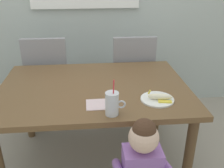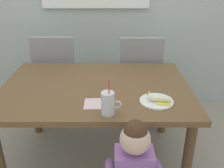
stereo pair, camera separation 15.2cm
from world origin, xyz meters
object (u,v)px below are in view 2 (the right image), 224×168
milk_cup (107,105)px  paper_napkin (95,104)px  dining_table (95,96)px  snack_plate (156,101)px  dining_chair_right (139,74)px  dining_chair_left (57,73)px  peeled_banana (159,99)px  toddler_standing (133,167)px

milk_cup → paper_napkin: (-0.09, 0.13, -0.06)m
dining_table → snack_plate: (0.43, -0.26, 0.09)m
dining_chair_right → snack_plate: bearing=90.9°
dining_table → dining_chair_left: 0.85m
dining_chair_right → milk_cup: (-0.31, -1.10, 0.26)m
dining_table → peeled_banana: size_ratio=8.26×
dining_table → peeled_banana: (0.45, -0.28, 0.12)m
milk_cup → peeled_banana: milk_cup is taller
snack_plate → peeled_banana: bearing=-42.0°
dining_chair_right → milk_cup: size_ratio=3.85×
dining_table → dining_chair_right: dining_chair_right is taller
dining_table → toddler_standing: (0.25, -0.66, -0.12)m
toddler_standing → snack_plate: toddler_standing is taller
milk_cup → peeled_banana: size_ratio=1.43×
dining_chair_left → snack_plate: 1.33m
toddler_standing → milk_cup: 0.40m
toddler_standing → milk_cup: bearing=121.4°
dining_table → paper_napkin: paper_napkin is taller
dining_chair_right → snack_plate: 0.97m
dining_table → toddler_standing: bearing=-69.2°
dining_chair_right → milk_cup: bearing=74.2°
dining_table → snack_plate: 0.51m
milk_cup → dining_chair_left: bearing=116.3°
dining_chair_left → toddler_standing: 1.55m
dining_chair_left → snack_plate: size_ratio=4.17×
dining_table → snack_plate: size_ratio=6.28×
toddler_standing → paper_napkin: (-0.24, 0.37, 0.21)m
dining_chair_left → snack_plate: dining_chair_left is taller
dining_table → paper_napkin: 0.31m
paper_napkin → dining_chair_left: bearing=115.2°
dining_chair_right → paper_napkin: bearing=67.8°
dining_table → milk_cup: bearing=-76.2°
toddler_standing → paper_napkin: toddler_standing is taller
dining_chair_right → snack_plate: size_ratio=4.17×
toddler_standing → dining_chair_right: bearing=83.1°
dining_chair_right → dining_chair_left: bearing=-1.9°
toddler_standing → paper_napkin: 0.49m
dining_chair_right → peeled_banana: bearing=91.9°
dining_chair_left → dining_chair_right: 0.87m
peeled_banana → dining_chair_right: bearing=91.9°
dining_chair_right → snack_plate: (0.02, -0.95, 0.20)m
dining_chair_left → peeled_banana: bearing=132.3°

